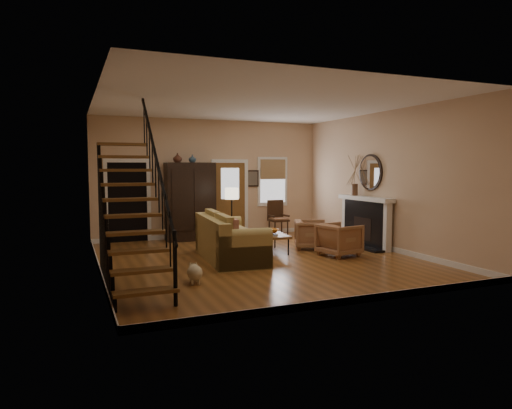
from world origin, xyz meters
name	(u,v)px	position (x,y,z in m)	size (l,w,h in m)	color
room	(215,186)	(-0.41, 1.76, 1.51)	(7.00, 7.33, 3.30)	brown
staircase	(132,190)	(-2.78, -1.30, 1.60)	(0.94, 2.80, 3.20)	brown
fireplace	(367,217)	(3.13, 0.50, 0.74)	(0.33, 1.95, 2.30)	black
armoire	(190,201)	(-0.70, 3.15, 1.05)	(1.30, 0.60, 2.10)	black
vase_a	(178,158)	(-1.05, 3.05, 2.22)	(0.24, 0.24, 0.25)	#4C2619
vase_b	(192,159)	(-0.65, 3.05, 2.21)	(0.20, 0.20, 0.21)	#334C60
sofa	(230,238)	(-0.56, 0.25, 0.46)	(1.06, 2.45, 0.91)	tan
coffee_table	(271,243)	(0.59, 0.69, 0.21)	(0.65, 1.12, 0.43)	brown
bowl	(270,231)	(0.64, 0.84, 0.47)	(0.38, 0.38, 0.09)	#CC6C18
books	(271,235)	(0.47, 0.39, 0.45)	(0.20, 0.28, 0.05)	beige
armchair_left	(339,240)	(1.81, -0.32, 0.36)	(0.78, 0.80, 0.73)	brown
armchair_right	(311,234)	(1.68, 0.72, 0.35)	(0.74, 0.77, 0.70)	brown
floor_lamp	(232,218)	(-0.03, 1.67, 0.74)	(0.34, 0.34, 1.47)	black
side_chair	(278,218)	(1.85, 2.95, 0.51)	(0.54, 0.54, 1.02)	#382111
dog	(195,274)	(-1.79, -1.46, 0.16)	(0.26, 0.44, 0.32)	beige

